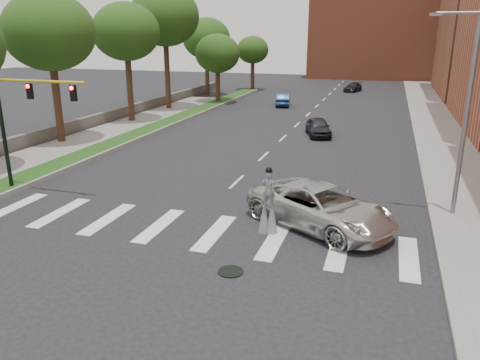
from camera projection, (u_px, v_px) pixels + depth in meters
The scene contains 21 objects.
ground_plane at pixel (177, 238), 19.08m from camera, with size 160.00×160.00×0.00m, color black.
grass_median at pixel (153, 128), 40.54m from camera, with size 2.00×60.00×0.25m, color #183F12.
median_curb at pixel (164, 129), 40.23m from camera, with size 0.20×60.00×0.28m, color gray.
sidewalk_left at pixel (46, 153), 32.31m from camera, with size 4.00×60.00×0.18m, color slate.
sidewalk_right at pixel (446, 134), 38.21m from camera, with size 5.00×90.00×0.18m, color slate.
stone_wall at pixel (110, 116), 43.81m from camera, with size 0.50×56.00×1.10m, color #524D46.
manhole at pixel (231, 272), 16.40m from camera, with size 0.90×0.90×0.04m, color black.
building_backdrop at pixel (385, 27), 85.61m from camera, with size 26.00×14.00×18.00m, color #B35738.
streetlight at pixel (465, 110), 19.94m from camera, with size 2.05×0.20×9.00m.
traffic_signal at pixel (20, 114), 23.37m from camera, with size 5.30×0.23×6.20m.
stilt_performer at pixel (268, 208), 19.35m from camera, with size 0.84×0.52×2.86m.
suv_crossing at pixel (320, 207), 19.99m from camera, with size 3.07×6.65×1.85m, color beige.
car_near at pixel (318, 127), 37.96m from camera, with size 1.71×4.25×1.45m, color black.
car_mid at pixel (283, 100), 53.62m from camera, with size 1.50×4.31×1.42m, color #162A4D.
car_far at pixel (353, 87), 66.68m from camera, with size 1.69×4.15×1.20m, color black.
tree_2 at pixel (49, 32), 33.21m from camera, with size 6.48×6.48×10.86m.
tree_3 at pixel (126, 32), 41.69m from camera, with size 6.02×6.02×10.69m.
tree_4 at pixel (165, 17), 48.38m from camera, with size 7.20×7.20×12.74m.
tree_5 at pixel (206, 39), 60.75m from camera, with size 6.20×6.20×9.97m.
tree_6 at pixel (217, 54), 54.28m from camera, with size 5.23×5.23×7.97m.
tree_7 at pixel (253, 50), 67.10m from camera, with size 4.55×4.55×7.65m.
Camera 1 is at (7.73, -15.90, 8.02)m, focal length 35.00 mm.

